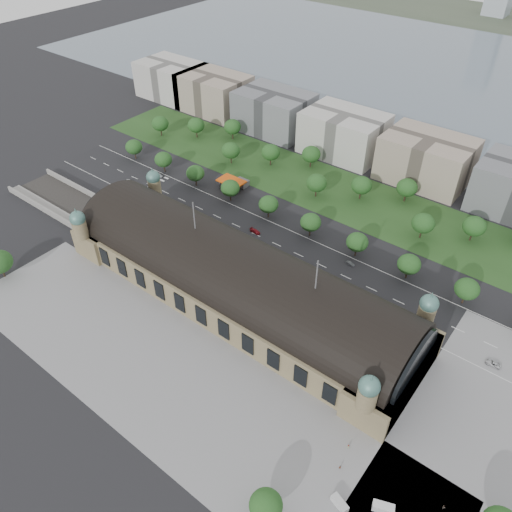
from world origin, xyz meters
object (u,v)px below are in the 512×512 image
Objects in this scene: parked_car_5 at (187,222)px; traffic_car_3 at (255,231)px; van_south at (339,503)px; van_east at (382,507)px; traffic_car_1 at (159,175)px; parked_car_3 at (213,235)px; traffic_car_5 at (350,264)px; parked_car_0 at (175,223)px; bus_mid at (269,257)px; parked_car_4 at (185,225)px; traffic_car_0 at (129,181)px; bus_west at (276,259)px; pedestrian_0 at (348,446)px; parked_car_6 at (220,245)px; bus_east at (333,287)px; traffic_car_2 at (181,212)px; parked_car_2 at (151,209)px; parked_car_1 at (162,210)px; petrol_station at (237,182)px; pedestrian_1 at (340,467)px; traffic_car_6 at (493,363)px; pedestrian_2 at (444,507)px.

traffic_car_3 is at bearing 77.07° from parked_car_5.
van_east is at bearing 49.95° from van_south.
parked_car_5 is at bearing -121.85° from traffic_car_1.
parked_car_5 is (-16.74, 0.00, -0.02)m from parked_car_3.
parked_car_0 is at bearing 110.08° from traffic_car_5.
bus_mid reaches higher than parked_car_5.
parked_car_4 is 0.77× the size of parked_car_5.
traffic_car_5 is at bearing 102.90° from van_east.
traffic_car_5 is (119.93, -1.31, -0.05)m from traffic_car_1.
traffic_car_0 is 0.30× the size of bus_west.
pedestrian_0 is at bearing -130.18° from bus_west.
parked_car_4 is at bearing 169.84° from van_south.
bus_mid is (22.95, 6.00, 1.16)m from parked_car_6.
parked_car_5 is 79.52m from bus_east.
traffic_car_2 is 15.51m from parked_car_2.
van_south is (95.13, -84.21, 0.30)m from traffic_car_3.
parked_car_3 is 0.80× the size of van_south.
parked_car_2 is (20.89, -25.52, -0.03)m from traffic_car_1.
parked_car_1 is 1.17× the size of parked_car_6.
traffic_car_5 is 2.57× the size of pedestrian_0.
parked_car_1 is at bearing -110.27° from petrol_station.
traffic_car_1 is at bearing 89.92° from traffic_car_3.
traffic_car_2 is 39.92m from traffic_car_3.
van_east is at bearing 27.64° from parked_car_0.
parked_car_2 is at bearing -179.73° from pedestrian_0.
traffic_car_1 is 179.04m from pedestrian_0.
bus_mid reaches higher than parked_car_0.
parked_car_4 is 78.44m from bus_east.
petrol_station is 62.77m from bus_mid.
bus_mid is at bearing 100.55° from pedestrian_1.
traffic_car_1 reaches higher than traffic_car_2.
parked_car_6 is at bearing 83.19° from traffic_car_0.
parked_car_1 reaches higher than parked_car_6.
traffic_car_3 reaches higher than traffic_car_0.
traffic_car_6 is 0.98× the size of parked_car_5.
traffic_car_2 is 0.90× the size of traffic_car_3.
traffic_car_1 is 0.93× the size of parked_car_6.
bus_west reaches higher than parked_car_0.
traffic_car_6 reaches higher than parked_car_4.
traffic_car_0 is at bearing -150.39° from parked_car_2.
traffic_car_3 is at bearing -98.79° from traffic_car_6.
bus_east is (87.47, -1.13, 0.96)m from traffic_car_2.
traffic_car_5 is 80.06m from parked_car_5.
parked_car_6 is 0.80× the size of van_south.
petrol_station is at bearing 145.18° from parked_car_5.
bus_east is at bearing 94.38° from traffic_car_2.
traffic_car_0 is 194.79m from traffic_car_6.
pedestrian_2 is at bearing -115.85° from traffic_car_1.
van_east is at bearing -12.15° from pedestrian_0.
traffic_car_1 is 73.71m from traffic_car_3.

